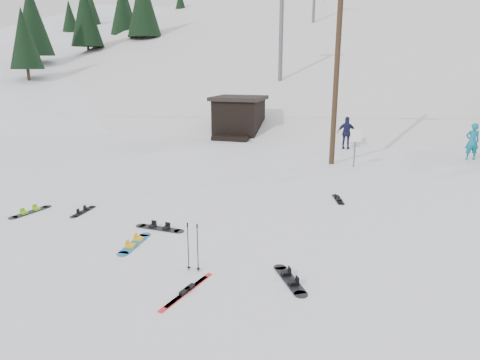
# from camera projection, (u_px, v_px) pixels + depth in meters

# --- Properties ---
(ground) EXTENTS (200.00, 200.00, 0.00)m
(ground) POSITION_uv_depth(u_px,v_px,m) (178.00, 297.00, 9.16)
(ground) COLOR white
(ground) RESTS_ON ground
(ski_slope) EXTENTS (60.00, 85.24, 65.97)m
(ski_slope) POSITION_uv_depth(u_px,v_px,m) (338.00, 183.00, 63.14)
(ski_slope) COLOR white
(ski_slope) RESTS_ON ground
(ridge_left) EXTENTS (47.54, 95.03, 58.38)m
(ridge_left) POSITION_uv_depth(u_px,v_px,m) (99.00, 170.00, 66.42)
(ridge_left) COLOR white
(ridge_left) RESTS_ON ground
(treeline_left) EXTENTS (20.00, 64.00, 10.00)m
(treeline_left) POSITION_uv_depth(u_px,v_px,m) (68.00, 103.00, 55.61)
(treeline_left) COLOR black
(treeline_left) RESTS_ON ground
(treeline_crest) EXTENTS (50.00, 6.00, 10.00)m
(treeline_crest) POSITION_uv_depth(u_px,v_px,m) (353.00, 89.00, 88.69)
(treeline_crest) COLOR black
(treeline_crest) RESTS_ON ski_slope
(utility_pole) EXTENTS (2.00, 0.26, 9.00)m
(utility_pole) POSITION_uv_depth(u_px,v_px,m) (337.00, 68.00, 20.33)
(utility_pole) COLOR #3A2819
(utility_pole) RESTS_ON ground
(trail_sign) EXTENTS (0.50, 0.09, 1.85)m
(trail_sign) POSITION_uv_depth(u_px,v_px,m) (355.00, 141.00, 20.52)
(trail_sign) COLOR #595B60
(trail_sign) RESTS_ON ground
(lift_hut) EXTENTS (3.40, 4.10, 2.75)m
(lift_hut) POSITION_uv_depth(u_px,v_px,m) (239.00, 117.00, 29.56)
(lift_hut) COLOR black
(lift_hut) RESTS_ON ground
(lift_tower_near) EXTENTS (2.20, 0.36, 8.00)m
(lift_tower_near) POSITION_uv_depth(u_px,v_px,m) (281.00, 28.00, 35.98)
(lift_tower_near) COLOR #595B60
(lift_tower_near) RESTS_ON ski_slope
(hero_snowboard) EXTENTS (0.39, 1.65, 0.12)m
(hero_snowboard) POSITION_uv_depth(u_px,v_px,m) (135.00, 243.00, 11.83)
(hero_snowboard) COLOR #1D73BC
(hero_snowboard) RESTS_ON ground
(hero_skis) EXTENTS (0.50, 1.86, 0.10)m
(hero_skis) POSITION_uv_depth(u_px,v_px,m) (187.00, 291.00, 9.34)
(hero_skis) COLOR red
(hero_skis) RESTS_ON ground
(ski_poles) EXTENTS (0.33, 0.09, 1.21)m
(ski_poles) POSITION_uv_depth(u_px,v_px,m) (193.00, 247.00, 10.18)
(ski_poles) COLOR black
(ski_poles) RESTS_ON ground
(board_scatter_a) EXTENTS (1.62, 0.39, 0.11)m
(board_scatter_a) POSITION_uv_depth(u_px,v_px,m) (160.00, 228.00, 12.95)
(board_scatter_a) COLOR black
(board_scatter_a) RESTS_ON ground
(board_scatter_b) EXTENTS (0.28, 1.31, 0.09)m
(board_scatter_b) POSITION_uv_depth(u_px,v_px,m) (83.00, 211.00, 14.43)
(board_scatter_b) COLOR black
(board_scatter_b) RESTS_ON ground
(board_scatter_c) EXTENTS (0.55, 1.55, 0.11)m
(board_scatter_c) POSITION_uv_depth(u_px,v_px,m) (31.00, 212.00, 14.40)
(board_scatter_c) COLOR black
(board_scatter_c) RESTS_ON ground
(board_scatter_d) EXTENTS (0.99, 1.43, 0.11)m
(board_scatter_d) POSITION_uv_depth(u_px,v_px,m) (290.00, 279.00, 9.83)
(board_scatter_d) COLOR black
(board_scatter_d) RESTS_ON ground
(board_scatter_f) EXTENTS (0.54, 1.26, 0.09)m
(board_scatter_f) POSITION_uv_depth(u_px,v_px,m) (338.00, 199.00, 15.75)
(board_scatter_f) COLOR black
(board_scatter_f) RESTS_ON ground
(skier_teal) EXTENTS (0.77, 0.58, 1.92)m
(skier_teal) POSITION_uv_depth(u_px,v_px,m) (472.00, 141.00, 22.26)
(skier_teal) COLOR #0D6B82
(skier_teal) RESTS_ON ground
(skier_navy) EXTENTS (1.16, 0.57, 1.91)m
(skier_navy) POSITION_uv_depth(u_px,v_px,m) (347.00, 133.00, 25.07)
(skier_navy) COLOR #191B3F
(skier_navy) RESTS_ON ground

